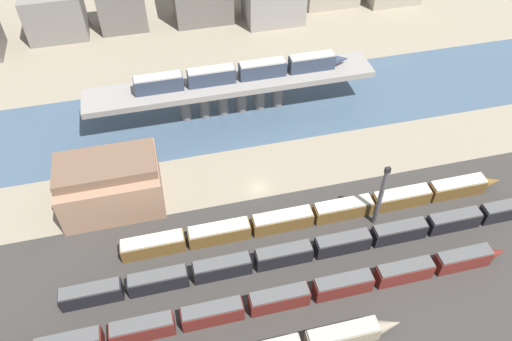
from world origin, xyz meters
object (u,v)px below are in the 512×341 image
(warehouse_building, at_px, (110,183))
(signal_tower, at_px, (380,197))
(train_yard_mid, at_px, (253,305))
(train_yard_outer, at_px, (320,214))
(train_yard_far, at_px, (320,248))
(train_on_bridge, at_px, (242,72))

(warehouse_building, xyz_separation_m, signal_tower, (51.33, -18.24, 2.23))
(train_yard_mid, relative_size, warehouse_building, 4.82)
(train_yard_mid, height_order, train_yard_outer, train_yard_mid)
(warehouse_building, bearing_deg, signal_tower, -19.56)
(train_yard_far, xyz_separation_m, train_yard_outer, (2.94, 8.13, -0.07))
(train_yard_outer, height_order, signal_tower, signal_tower)
(train_yard_mid, xyz_separation_m, train_yard_outer, (18.08, 16.85, -0.11))
(train_on_bridge, height_order, warehouse_building, train_on_bridge)
(train_yard_far, distance_m, signal_tower, 15.54)
(train_yard_outer, height_order, warehouse_building, warehouse_building)
(train_yard_mid, bearing_deg, warehouse_building, 125.44)
(train_yard_far, relative_size, train_yard_outer, 1.20)
(train_on_bridge, distance_m, warehouse_building, 41.27)
(train_on_bridge, height_order, signal_tower, signal_tower)
(train_yard_outer, distance_m, signal_tower, 12.57)
(train_on_bridge, distance_m, train_yard_outer, 40.63)
(train_yard_far, bearing_deg, signal_tower, 19.84)
(warehouse_building, distance_m, signal_tower, 54.52)
(train_yard_far, bearing_deg, warehouse_building, 148.55)
(train_yard_outer, xyz_separation_m, signal_tower, (10.58, -3.25, 5.95))
(train_yard_far, relative_size, warehouse_building, 4.79)
(train_on_bridge, bearing_deg, train_yard_mid, -100.77)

